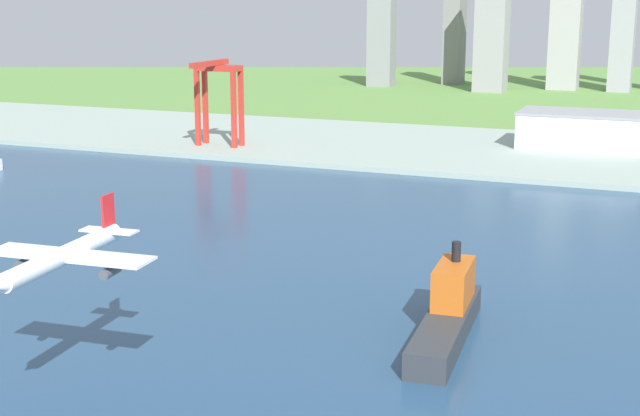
% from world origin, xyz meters
% --- Properties ---
extents(ground_plane, '(2400.00, 2400.00, 0.00)m').
position_xyz_m(ground_plane, '(0.00, 300.00, 0.00)').
color(ground_plane, '#5D8C42').
extents(water_bay, '(840.00, 360.00, 0.15)m').
position_xyz_m(water_bay, '(0.00, 240.00, 0.07)').
color(water_bay, navy).
rests_on(water_bay, ground).
extents(industrial_pier, '(840.00, 140.00, 2.50)m').
position_xyz_m(industrial_pier, '(0.00, 490.00, 1.25)').
color(industrial_pier, '#93A79B').
rests_on(industrial_pier, ground).
extents(airplane_landing, '(32.39, 38.89, 11.46)m').
position_xyz_m(airplane_landing, '(-15.84, 175.57, 30.12)').
color(airplane_landing, white).
extents(container_barge, '(12.82, 49.85, 20.19)m').
position_xyz_m(container_barge, '(40.15, 238.81, 5.70)').
color(container_barge, '#2D3338').
rests_on(container_barge, water_bay).
extents(port_crane_red, '(22.85, 35.25, 43.04)m').
position_xyz_m(port_crane_red, '(-131.40, 446.31, 32.72)').
color(port_crane_red, '#B72D23').
rests_on(port_crane_red, industrial_pier).
extents(warehouse_main, '(60.79, 35.38, 17.99)m').
position_xyz_m(warehouse_main, '(38.45, 509.67, 11.52)').
color(warehouse_main, white).
rests_on(warehouse_main, industrial_pier).
extents(distant_skyline, '(318.41, 80.96, 155.41)m').
position_xyz_m(distant_skyline, '(-11.78, 823.49, 57.90)').
color(distant_skyline, gray).
rests_on(distant_skyline, ground).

